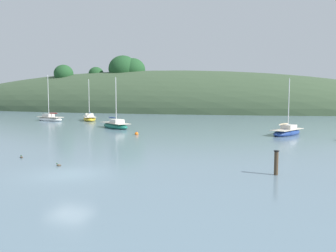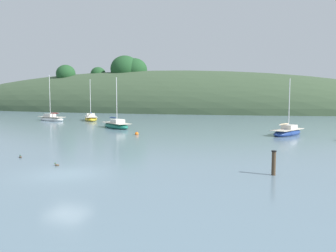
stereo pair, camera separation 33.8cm
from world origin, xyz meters
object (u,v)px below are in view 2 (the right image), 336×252
sailboat_red_portside (51,119)px  duck_straggler (57,165)px  sailboat_yellow_far (116,125)px  mooring_buoy_outer (137,134)px  sailboat_blue_center (287,132)px  duck_lone_right (20,157)px  jetty_piling (274,163)px  sailboat_teal_outer (91,118)px

sailboat_red_portside → duck_straggler: 43.32m
sailboat_yellow_far → mooring_buoy_outer: sailboat_yellow_far is taller
sailboat_blue_center → duck_straggler: sailboat_blue_center is taller
sailboat_yellow_far → sailboat_red_portside: bearing=151.9°
mooring_buoy_outer → duck_lone_right: size_ratio=1.42×
jetty_piling → sailboat_red_portside: bearing=139.7°
sailboat_blue_center → jetty_piling: sailboat_blue_center is taller
sailboat_blue_center → duck_lone_right: bearing=-131.7°
sailboat_red_portside → duck_straggler: size_ratio=19.97×
sailboat_yellow_far → duck_straggler: bearing=-72.5°
sailboat_red_portside → mooring_buoy_outer: size_ratio=15.76×
sailboat_red_portside → sailboat_yellow_far: sailboat_red_portside is taller
sailboat_teal_outer → jetty_piling: bearing=-47.7°
sailboat_blue_center → mooring_buoy_outer: 17.73m
duck_lone_right → mooring_buoy_outer: bearing=81.6°
sailboat_yellow_far → duck_straggler: (8.06, -25.58, -0.33)m
sailboat_blue_center → sailboat_yellow_far: 23.15m
duck_lone_right → jetty_piling: 18.30m
sailboat_red_portside → jetty_piling: bearing=-40.3°
mooring_buoy_outer → duck_straggler: 18.70m
sailboat_red_portside → sailboat_yellow_far: size_ratio=1.15×
mooring_buoy_outer → sailboat_red_portside: bearing=145.3°
sailboat_blue_center → duck_straggler: 27.98m
sailboat_blue_center → duck_lone_right: sailboat_blue_center is taller
sailboat_teal_outer → sailboat_yellow_far: sailboat_teal_outer is taller
duck_lone_right → jetty_piling: bearing=-1.0°
sailboat_blue_center → jetty_piling: (-1.18, -22.12, 0.39)m
sailboat_teal_outer → duck_lone_right: 38.65m
sailboat_blue_center → sailboat_yellow_far: bearing=175.2°
duck_straggler → jetty_piling: size_ratio=0.29×
duck_straggler → sailboat_red_portside: bearing=126.2°
sailboat_teal_outer → duck_lone_right: size_ratio=20.50×
mooring_buoy_outer → duck_lone_right: mooring_buoy_outer is taller
sailboat_blue_center → sailboat_red_portside: bearing=164.4°
duck_lone_right → jetty_piling: size_ratio=0.26×
sailboat_yellow_far → duck_lone_right: (3.60, -23.77, -0.33)m
mooring_buoy_outer → jetty_piling: 23.30m
mooring_buoy_outer → duck_lone_right: 16.97m
mooring_buoy_outer → duck_straggler: size_ratio=1.27×
duck_straggler → mooring_buoy_outer: bearing=96.1°
sailboat_blue_center → sailboat_yellow_far: sailboat_yellow_far is taller
sailboat_yellow_far → jetty_piling: bearing=-47.7°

